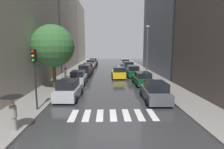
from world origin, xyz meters
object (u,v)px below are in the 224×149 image
at_px(pedestrian_foreground, 12,105).
at_px(street_tree_left, 53,46).
at_px(parked_car_right_nearest, 155,92).
at_px(parked_car_left_fourth, 88,67).
at_px(traffic_light_left_corner, 34,66).
at_px(parked_car_left_sixth, 93,62).
at_px(parked_car_right_third, 133,71).
at_px(parked_car_left_second, 78,78).
at_px(pedestrian_near_tree, 65,68).
at_px(parked_car_left_fifth, 91,64).
at_px(parked_car_left_nearest, 69,90).
at_px(taxi_midroad, 119,73).
at_px(parked_car_right_fourth, 128,67).
at_px(lamp_post_right, 147,48).
at_px(parked_car_right_fifth, 125,64).
at_px(parked_car_left_third, 85,71).
at_px(parked_car_right_second, 143,79).

bearing_deg(pedestrian_foreground, street_tree_left, 38.69).
bearing_deg(parked_car_right_nearest, street_tree_left, 66.50).
distance_m(parked_car_left_fourth, traffic_light_left_corner, 21.81).
height_order(parked_car_left_sixth, pedestrian_foreground, pedestrian_foreground).
bearing_deg(traffic_light_left_corner, parked_car_right_third, 58.98).
height_order(parked_car_left_second, pedestrian_near_tree, pedestrian_near_tree).
distance_m(parked_car_left_fifth, parked_car_right_nearest, 26.70).
distance_m(parked_car_left_fourth, parked_car_right_nearest, 20.77).
bearing_deg(traffic_light_left_corner, parked_car_left_nearest, 62.81).
distance_m(parked_car_right_nearest, street_tree_left, 11.52).
bearing_deg(taxi_midroad, parked_car_right_fourth, -17.32).
bearing_deg(pedestrian_foreground, parked_car_left_fifth, 32.04).
height_order(parked_car_left_fifth, street_tree_left, street_tree_left).
distance_m(parked_car_left_fourth, parked_car_right_third, 9.91).
bearing_deg(parked_car_right_third, lamp_post_right, -128.51).
distance_m(parked_car_left_second, traffic_light_left_corner, 10.10).
xyz_separation_m(parked_car_left_nearest, parked_car_left_fourth, (-0.07, 18.42, -0.06)).
bearing_deg(parked_car_left_sixth, parked_car_right_fifth, -122.92).
relative_size(parked_car_left_nearest, lamp_post_right, 0.57).
relative_size(parked_car_left_fourth, parked_car_left_sixth, 0.93).
bearing_deg(parked_car_right_nearest, traffic_light_left_corner, 105.55).
relative_size(parked_car_left_third, street_tree_left, 0.64).
bearing_deg(parked_car_right_fourth, parked_car_left_fourth, 87.97).
relative_size(parked_car_right_fourth, pedestrian_foreground, 2.58).
distance_m(parked_car_left_third, street_tree_left, 9.89).
bearing_deg(parked_car_left_nearest, parked_car_left_fourth, 2.52).
distance_m(parked_car_right_nearest, pedestrian_foreground, 10.75).
bearing_deg(parked_car_right_fifth, parked_car_left_fourth, 131.89).
relative_size(parked_car_right_fifth, street_tree_left, 0.61).
relative_size(parked_car_left_second, parked_car_right_fourth, 0.83).
relative_size(parked_car_left_fifth, taxi_midroad, 0.95).
height_order(parked_car_left_fourth, parked_car_right_second, parked_car_left_fourth).
height_order(parked_car_left_fourth, parked_car_left_fifth, parked_car_left_fifth).
distance_m(parked_car_right_nearest, taxi_midroad, 12.16).
bearing_deg(parked_car_left_fourth, parked_car_left_nearest, 177.73).
height_order(parked_car_right_third, street_tree_left, street_tree_left).
height_order(parked_car_left_sixth, parked_car_right_fourth, parked_car_right_fourth).
relative_size(pedestrian_near_tree, lamp_post_right, 0.25).
height_order(parked_car_left_third, parked_car_left_sixth, parked_car_left_third).
distance_m(parked_car_left_second, taxi_midroad, 7.02).
bearing_deg(parked_car_left_nearest, parked_car_right_nearest, -94.50).
height_order(parked_car_right_fourth, pedestrian_near_tree, pedestrian_near_tree).
xyz_separation_m(parked_car_right_fourth, street_tree_left, (-9.84, -14.82, 3.84)).
bearing_deg(taxi_midroad, parked_car_left_third, 74.07).
bearing_deg(parked_car_right_nearest, pedestrian_foreground, 123.03).
distance_m(parked_car_left_third, taxi_midroad, 5.43).
bearing_deg(parked_car_left_nearest, street_tree_left, 33.89).
relative_size(parked_car_right_third, pedestrian_near_tree, 2.45).
height_order(parked_car_left_fourth, parked_car_right_nearest, parked_car_right_nearest).
height_order(taxi_midroad, traffic_light_left_corner, traffic_light_left_corner).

